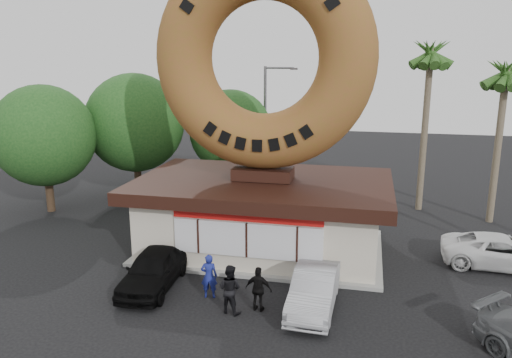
{
  "coord_description": "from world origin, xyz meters",
  "views": [
    {
      "loc": [
        4.44,
        -14.98,
        8.55
      ],
      "look_at": [
        0.13,
        4.0,
        3.78
      ],
      "focal_mm": 35.0,
      "sensor_mm": 36.0,
      "label": 1
    }
  ],
  "objects": [
    {
      "name": "street_lamp",
      "position": [
        -1.86,
        16.0,
        4.48
      ],
      "size": [
        2.11,
        0.2,
        8.0
      ],
      "color": "#59595E",
      "rests_on": "ground"
    },
    {
      "name": "tree_mid",
      "position": [
        -4.0,
        15.0,
        4.02
      ],
      "size": [
        5.2,
        5.2,
        6.63
      ],
      "color": "#473321",
      "rests_on": "ground"
    },
    {
      "name": "giant_donut",
      "position": [
        0.0,
        6.0,
        8.5
      ],
      "size": [
        9.41,
        2.4,
        9.41
      ],
      "primitive_type": "torus",
      "rotation": [
        1.57,
        0.0,
        0.0
      ],
      "color": "brown",
      "rests_on": "donut_shop"
    },
    {
      "name": "car_black",
      "position": [
        -3.25,
        1.25,
        0.73
      ],
      "size": [
        1.94,
        4.35,
        1.45
      ],
      "primitive_type": "imported",
      "rotation": [
        0.0,
        0.0,
        0.05
      ],
      "color": "black",
      "rests_on": "ground"
    },
    {
      "name": "tree_far",
      "position": [
        -13.0,
        9.0,
        4.33
      ],
      "size": [
        5.6,
        5.6,
        7.14
      ],
      "color": "#473321",
      "rests_on": "ground"
    },
    {
      "name": "person_right",
      "position": [
        1.05,
        0.36,
        0.8
      ],
      "size": [
        0.97,
        0.48,
        1.61
      ],
      "primitive_type": "imported",
      "rotation": [
        0.0,
        0.0,
        3.05
      ],
      "color": "black",
      "rests_on": "ground"
    },
    {
      "name": "palm_far",
      "position": [
        11.0,
        12.5,
        7.48
      ],
      "size": [
        2.6,
        2.6,
        8.75
      ],
      "color": "#726651",
      "rests_on": "ground"
    },
    {
      "name": "palm_near",
      "position": [
        7.5,
        14.0,
        8.41
      ],
      "size": [
        2.6,
        2.6,
        9.75
      ],
      "color": "#726651",
      "rests_on": "ground"
    },
    {
      "name": "person_left",
      "position": [
        -0.92,
        0.94,
        0.83
      ],
      "size": [
        0.66,
        0.5,
        1.66
      ],
      "primitive_type": "imported",
      "rotation": [
        0.0,
        0.0,
        3.31
      ],
      "color": "navy",
      "rests_on": "ground"
    },
    {
      "name": "ground",
      "position": [
        0.0,
        0.0,
        0.0
      ],
      "size": [
        90.0,
        90.0,
        0.0
      ],
      "primitive_type": "plane",
      "color": "black",
      "rests_on": "ground"
    },
    {
      "name": "car_white",
      "position": [
        10.15,
        6.23,
        0.67
      ],
      "size": [
        4.97,
        2.54,
        1.34
      ],
      "primitive_type": "imported",
      "rotation": [
        0.0,
        0.0,
        1.51
      ],
      "color": "silver",
      "rests_on": "ground"
    },
    {
      "name": "person_center",
      "position": [
        0.11,
        0.04,
        0.86
      ],
      "size": [
        0.98,
        0.85,
        1.73
      ],
      "primitive_type": "imported",
      "rotation": [
        0.0,
        0.0,
        2.89
      ],
      "color": "black",
      "rests_on": "ground"
    },
    {
      "name": "tree_west",
      "position": [
        -9.5,
        13.0,
        4.64
      ],
      "size": [
        6.0,
        6.0,
        7.65
      ],
      "color": "#473321",
      "rests_on": "ground"
    },
    {
      "name": "donut_shop",
      "position": [
        0.0,
        5.98,
        1.77
      ],
      "size": [
        11.2,
        7.2,
        3.8
      ],
      "color": "beige",
      "rests_on": "ground"
    },
    {
      "name": "car_silver",
      "position": [
        2.89,
        0.98,
        0.69
      ],
      "size": [
        1.57,
        4.21,
        1.37
      ],
      "primitive_type": "imported",
      "rotation": [
        0.0,
        0.0,
        -0.03
      ],
      "color": "#A9AAAE",
      "rests_on": "ground"
    }
  ]
}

